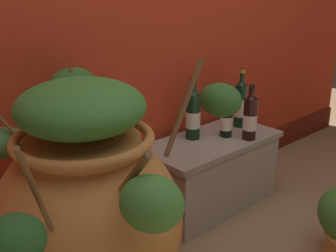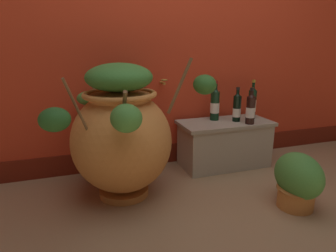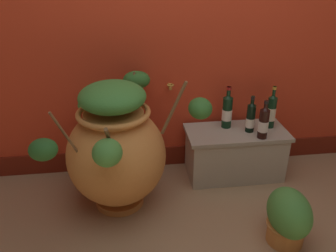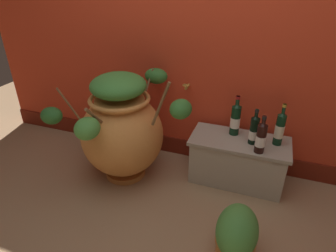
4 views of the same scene
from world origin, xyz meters
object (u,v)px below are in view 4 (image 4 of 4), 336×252
at_px(terracotta_urn, 122,128).
at_px(wine_bottle_right, 280,128).
at_px(wine_bottle_back, 254,130).
at_px(potted_shrub, 236,235).
at_px(wine_bottle_left, 236,118).
at_px(wine_bottle_middle, 261,137).

relative_size(terracotta_urn, wine_bottle_right, 3.21).
distance_m(terracotta_urn, wine_bottle_back, 1.08).
bearing_deg(potted_shrub, wine_bottle_left, 101.09).
xyz_separation_m(wine_bottle_middle, wine_bottle_right, (0.13, 0.17, 0.01)).
relative_size(terracotta_urn, wine_bottle_middle, 3.64).
relative_size(wine_bottle_left, wine_bottle_right, 0.99).
bearing_deg(wine_bottle_back, wine_bottle_right, 16.24).
height_order(terracotta_urn, wine_bottle_left, terracotta_urn).
height_order(wine_bottle_middle, wine_bottle_back, wine_bottle_middle).
height_order(terracotta_urn, wine_bottle_back, terracotta_urn).
relative_size(terracotta_urn, potted_shrub, 2.94).
xyz_separation_m(terracotta_urn, wine_bottle_right, (1.24, 0.30, 0.08)).
height_order(terracotta_urn, potted_shrub, terracotta_urn).
height_order(wine_bottle_right, wine_bottle_back, wine_bottle_right).
relative_size(wine_bottle_back, potted_shrub, 0.79).
bearing_deg(terracotta_urn, potted_shrub, -26.90).
xyz_separation_m(wine_bottle_left, potted_shrub, (0.17, -0.88, -0.36)).
bearing_deg(potted_shrub, wine_bottle_right, 77.91).
bearing_deg(wine_bottle_right, wine_bottle_left, 172.43).
distance_m(wine_bottle_middle, potted_shrub, 0.75).
height_order(wine_bottle_middle, potted_shrub, wine_bottle_middle).
relative_size(wine_bottle_middle, wine_bottle_right, 0.88).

